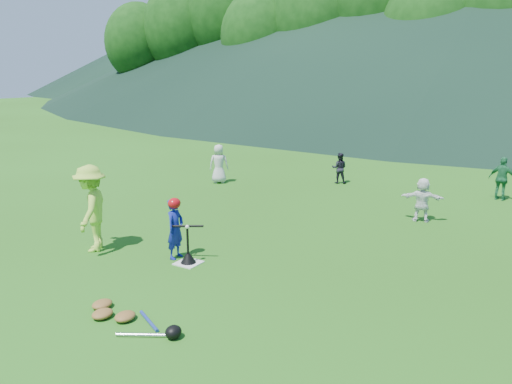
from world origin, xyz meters
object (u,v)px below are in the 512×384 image
at_px(batter_child, 175,229).
at_px(fielder_c, 502,179).
at_px(fielder_a, 219,164).
at_px(equipment_pile, 124,317).
at_px(home_plate, 188,263).
at_px(adult_coach, 91,208).
at_px(fielder_b, 339,168).
at_px(batting_tee, 188,257).
at_px(fielder_d, 422,200).

height_order(batter_child, fielder_c, fielder_c).
bearing_deg(fielder_a, equipment_pile, 86.57).
distance_m(home_plate, batter_child, 0.72).
bearing_deg(adult_coach, fielder_b, 133.59).
height_order(fielder_c, batting_tee, fielder_c).
height_order(fielder_c, equipment_pile, fielder_c).
xyz_separation_m(fielder_b, fielder_c, (4.81, 0.34, 0.12)).
bearing_deg(batting_tee, batter_child, 163.44).
distance_m(home_plate, batting_tee, 0.12).
bearing_deg(batter_child, equipment_pile, -161.74).
bearing_deg(equipment_pile, adult_coach, 146.19).
distance_m(fielder_b, batting_tee, 8.17).
relative_size(fielder_c, equipment_pile, 0.69).
bearing_deg(batter_child, home_plate, -111.59).
xyz_separation_m(fielder_a, fielder_b, (3.42, 2.01, -0.13)).
distance_m(fielder_b, equipment_pile, 10.48).
bearing_deg(home_plate, adult_coach, -168.94).
distance_m(adult_coach, equipment_pile, 3.43).
height_order(home_plate, fielder_b, fielder_b).
xyz_separation_m(home_plate, equipment_pile, (0.63, -2.27, 0.06)).
xyz_separation_m(adult_coach, fielder_a, (-1.52, 6.57, -0.25)).
distance_m(home_plate, equipment_pile, 2.36).
height_order(fielder_c, fielder_d, fielder_c).
relative_size(batter_child, batting_tee, 1.76).
relative_size(home_plate, fielder_c, 0.36).
distance_m(batter_child, fielder_a, 6.86).
xyz_separation_m(batter_child, fielder_c, (4.96, 8.38, 0.03)).
relative_size(fielder_b, fielder_c, 0.81).
xyz_separation_m(home_plate, fielder_d, (3.13, 5.18, 0.54)).
xyz_separation_m(adult_coach, batting_tee, (2.14, 0.42, -0.76)).
bearing_deg(batting_tee, equipment_pile, -74.54).
relative_size(home_plate, fielder_a, 0.35).
bearing_deg(fielder_a, adult_coach, 72.63).
distance_m(batter_child, fielder_b, 8.04).
height_order(fielder_a, equipment_pile, fielder_a).
height_order(batter_child, equipment_pile, batter_child).
height_order(batting_tee, equipment_pile, batting_tee).
height_order(fielder_b, equipment_pile, fielder_b).
xyz_separation_m(home_plate, fielder_b, (-0.24, 8.16, 0.50)).
bearing_deg(batting_tee, home_plate, 0.00).
bearing_deg(equipment_pile, home_plate, 105.46).
height_order(fielder_d, equipment_pile, fielder_d).
height_order(home_plate, equipment_pile, equipment_pile).
distance_m(adult_coach, fielder_c, 11.16).
bearing_deg(fielder_c, home_plate, 70.87).
height_order(batter_child, fielder_d, batter_child).
bearing_deg(fielder_c, batting_tee, 70.87).
bearing_deg(fielder_a, batting_tee, 90.34).
bearing_deg(equipment_pile, batting_tee, 105.46).
xyz_separation_m(adult_coach, fielder_b, (1.90, 8.58, -0.39)).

